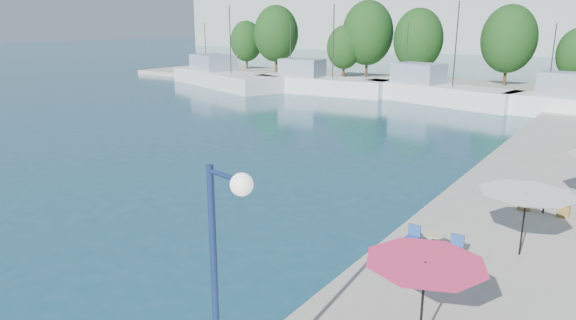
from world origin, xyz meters
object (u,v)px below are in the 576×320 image
Objects in this scene: street_lamp at (225,257)px; trawler_02 at (317,84)px; umbrella_white at (526,200)px; umbrella_pink at (425,273)px; trawler_03 at (434,92)px; trawler_01 at (222,77)px.

trawler_02 is at bearing 130.63° from street_lamp.
umbrella_pink is at bearing -97.87° from umbrella_white.
street_lamp is (-1.88, -4.44, 1.62)m from umbrella_pink.
umbrella_pink is at bearing -57.45° from trawler_03.
street_lamp is at bearing -61.39° from trawler_03.
street_lamp is (-2.77, -10.92, 1.64)m from umbrella_white.
umbrella_white is at bearing 86.67° from street_lamp.
umbrella_pink is at bearing 77.99° from street_lamp.
trawler_03 is 46.77m from street_lamp.
trawler_01 is 13.66m from trawler_02.
umbrella_white is (14.73, -34.19, 1.38)m from trawler_03.
trawler_02 is at bearing 124.25° from umbrella_pink.
trawler_03 is at bearing -1.06° from trawler_02.
trawler_03 reaches higher than street_lamp.
trawler_03 is 37.25m from umbrella_white.
trawler_01 is 53.12m from umbrella_white.
umbrella_pink is 5.08m from street_lamp.
trawler_03 is at bearing 108.78° from umbrella_pink.
trawler_03 reaches higher than umbrella_white.
trawler_02 is 5.40× the size of umbrella_white.
trawler_02 is at bearing 129.99° from umbrella_white.
trawler_02 reaches higher than umbrella_white.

